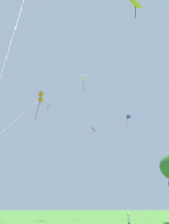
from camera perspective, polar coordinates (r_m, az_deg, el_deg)
The scene contains 7 objects.
kite_white_distant at distance 46.04m, azimuth -0.46°, elevation 9.91°, with size 2.74×6.57×29.49m.
kite_yellow_diamond at distance 32.59m, azimuth 14.65°, elevation 26.81°, with size 2.97×9.20×28.84m.
kite_blue_delta at distance 41.00m, azimuth 12.24°, elevation -1.11°, with size 3.81×5.17×18.79m.
kite_orange_box at distance 22.39m, azimuth -12.56°, elevation 3.96°, with size 4.14×11.90×13.22m.
kite_black_large at distance 40.82m, azimuth 2.82°, elevation -5.94°, with size 4.46×9.62×16.83m.
kite_purple_streamer at distance 39.58m, azimuth -10.11°, elevation 1.56°, with size 2.88×5.05×21.10m.
person_child_small at distance 16.42m, azimuth 12.52°, elevation -27.98°, with size 0.16×0.38×1.19m.
Camera 1 is at (0.12, -2.38, 1.50)m, focal length 32.06 mm.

